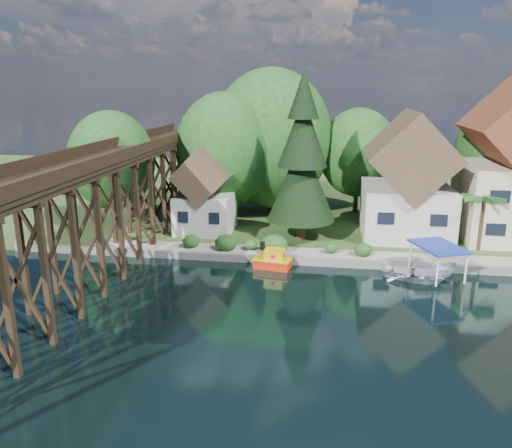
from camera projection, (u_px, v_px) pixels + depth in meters
The scene contains 14 objects.
ground at pixel (322, 310), 31.14m from camera, with size 140.00×140.00×0.00m, color black.
bank at pixel (327, 194), 63.47m from camera, with size 140.00×52.00×0.50m, color #29451B.
seawall at pixel (377, 265), 38.11m from camera, with size 60.00×0.40×0.62m, color slate.
promenade at pixel (402, 258), 39.01m from camera, with size 50.00×2.60×0.06m, color gray.
trestle_bridge at pixel (108, 200), 36.91m from camera, with size 4.12×44.18×9.30m.
house_left at pixel (407, 184), 44.01m from camera, with size 7.64×8.64×11.02m.
shed at pixel (205, 196), 45.49m from camera, with size 5.09×5.40×7.85m.
bg_trees at pixel (339, 151), 49.30m from camera, with size 49.90×13.30×10.57m.
shrubs at pixel (267, 243), 40.28m from camera, with size 15.76×2.47×1.70m.
conifer at pixel (302, 161), 42.10m from camera, with size 5.83×5.83×14.36m.
palm_tree at pixel (484, 200), 39.89m from camera, with size 3.51×3.51×4.84m.
tugboat at pixel (273, 260), 38.20m from camera, with size 3.03×1.99×2.04m.
boat_white_a at pixel (413, 273), 35.96m from camera, with size 3.12×4.37×0.91m, color white.
boat_canopy at pixel (437, 265), 35.83m from camera, with size 4.04×4.72×2.56m.
Camera 1 is at (0.16, -28.85, 13.53)m, focal length 35.00 mm.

